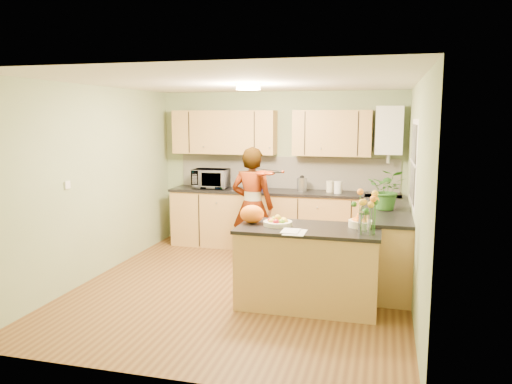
# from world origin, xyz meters

# --- Properties ---
(floor) EXTENTS (4.50, 4.50, 0.00)m
(floor) POSITION_xyz_m (0.00, 0.00, 0.00)
(floor) COLOR brown
(floor) RESTS_ON ground
(ceiling) EXTENTS (4.00, 4.50, 0.02)m
(ceiling) POSITION_xyz_m (0.00, 0.00, 2.50)
(ceiling) COLOR silver
(ceiling) RESTS_ON wall_back
(wall_back) EXTENTS (4.00, 0.02, 2.50)m
(wall_back) POSITION_xyz_m (0.00, 2.25, 1.25)
(wall_back) COLOR gray
(wall_back) RESTS_ON floor
(wall_front) EXTENTS (4.00, 0.02, 2.50)m
(wall_front) POSITION_xyz_m (0.00, -2.25, 1.25)
(wall_front) COLOR gray
(wall_front) RESTS_ON floor
(wall_left) EXTENTS (0.02, 4.50, 2.50)m
(wall_left) POSITION_xyz_m (-2.00, 0.00, 1.25)
(wall_left) COLOR gray
(wall_left) RESTS_ON floor
(wall_right) EXTENTS (0.02, 4.50, 2.50)m
(wall_right) POSITION_xyz_m (2.00, 0.00, 1.25)
(wall_right) COLOR gray
(wall_right) RESTS_ON floor
(back_counter) EXTENTS (3.64, 0.62, 0.94)m
(back_counter) POSITION_xyz_m (0.10, 1.95, 0.47)
(back_counter) COLOR tan
(back_counter) RESTS_ON floor
(right_counter) EXTENTS (0.62, 2.24, 0.94)m
(right_counter) POSITION_xyz_m (1.70, 0.85, 0.47)
(right_counter) COLOR tan
(right_counter) RESTS_ON floor
(splashback) EXTENTS (3.60, 0.02, 0.52)m
(splashback) POSITION_xyz_m (0.10, 2.23, 1.20)
(splashback) COLOR silver
(splashback) RESTS_ON back_counter
(upper_cabinets) EXTENTS (3.20, 0.34, 0.70)m
(upper_cabinets) POSITION_xyz_m (-0.18, 2.08, 1.85)
(upper_cabinets) COLOR tan
(upper_cabinets) RESTS_ON wall_back
(boiler) EXTENTS (0.40, 0.30, 0.86)m
(boiler) POSITION_xyz_m (1.70, 2.09, 1.90)
(boiler) COLOR white
(boiler) RESTS_ON wall_back
(window_right) EXTENTS (0.01, 1.30, 1.05)m
(window_right) POSITION_xyz_m (1.99, 0.60, 1.55)
(window_right) COLOR white
(window_right) RESTS_ON wall_right
(light_switch) EXTENTS (0.02, 0.09, 0.09)m
(light_switch) POSITION_xyz_m (-1.99, -0.60, 1.30)
(light_switch) COLOR white
(light_switch) RESTS_ON wall_left
(ceiling_lamp) EXTENTS (0.30, 0.30, 0.07)m
(ceiling_lamp) POSITION_xyz_m (0.00, 0.30, 2.46)
(ceiling_lamp) COLOR #FFEABF
(ceiling_lamp) RESTS_ON ceiling
(peninsula_island) EXTENTS (1.56, 0.80, 0.90)m
(peninsula_island) POSITION_xyz_m (0.87, -0.36, 0.45)
(peninsula_island) COLOR tan
(peninsula_island) RESTS_ON floor
(fruit_dish) EXTENTS (0.32, 0.32, 0.11)m
(fruit_dish) POSITION_xyz_m (0.52, -0.36, 0.94)
(fruit_dish) COLOR beige
(fruit_dish) RESTS_ON peninsula_island
(orange_bowl) EXTENTS (0.26, 0.26, 0.15)m
(orange_bowl) POSITION_xyz_m (1.42, -0.21, 0.96)
(orange_bowl) COLOR beige
(orange_bowl) RESTS_ON peninsula_island
(flower_vase) EXTENTS (0.28, 0.28, 0.51)m
(flower_vase) POSITION_xyz_m (1.47, -0.54, 1.23)
(flower_vase) COLOR silver
(flower_vase) RESTS_ON peninsula_island
(orange_bag) EXTENTS (0.34, 0.32, 0.21)m
(orange_bag) POSITION_xyz_m (0.21, -0.31, 1.00)
(orange_bag) COLOR orange
(orange_bag) RESTS_ON peninsula_island
(papers) EXTENTS (0.22, 0.30, 0.01)m
(papers) POSITION_xyz_m (0.77, -0.66, 0.90)
(papers) COLOR white
(papers) RESTS_ON peninsula_island
(violinist) EXTENTS (0.65, 0.47, 1.69)m
(violinist) POSITION_xyz_m (-0.14, 0.99, 0.84)
(violinist) COLOR #E8AA8E
(violinist) RESTS_ON floor
(violin) EXTENTS (0.58, 0.51, 0.15)m
(violin) POSITION_xyz_m (0.06, 0.77, 1.35)
(violin) COLOR #4C1004
(violin) RESTS_ON violinist
(microwave) EXTENTS (0.58, 0.41, 0.31)m
(microwave) POSITION_xyz_m (-1.10, 1.95, 1.10)
(microwave) COLOR white
(microwave) RESTS_ON back_counter
(blue_box) EXTENTS (0.32, 0.28, 0.22)m
(blue_box) POSITION_xyz_m (-0.35, 1.97, 1.05)
(blue_box) COLOR #212497
(blue_box) RESTS_ON back_counter
(kettle) EXTENTS (0.15, 0.15, 0.29)m
(kettle) POSITION_xyz_m (0.40, 1.99, 1.06)
(kettle) COLOR #BBBBC0
(kettle) RESTS_ON back_counter
(jar_cream) EXTENTS (0.14, 0.14, 0.18)m
(jar_cream) POSITION_xyz_m (0.84, 2.00, 1.03)
(jar_cream) COLOR beige
(jar_cream) RESTS_ON back_counter
(jar_white) EXTENTS (0.15, 0.15, 0.18)m
(jar_white) POSITION_xyz_m (0.97, 1.90, 1.03)
(jar_white) COLOR white
(jar_white) RESTS_ON back_counter
(potted_plant) EXTENTS (0.51, 0.46, 0.51)m
(potted_plant) POSITION_xyz_m (1.70, 0.69, 1.20)
(potted_plant) COLOR #306822
(potted_plant) RESTS_ON right_counter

